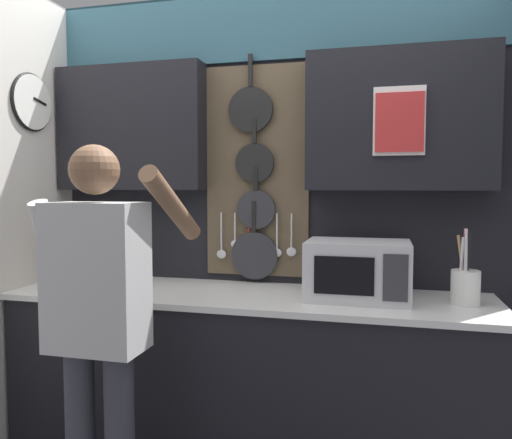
% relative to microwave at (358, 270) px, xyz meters
% --- Properties ---
extents(base_cabinet_counter, '(2.40, 0.64, 0.92)m').
position_rel_microwave_xyz_m(base_cabinet_counter, '(-0.54, -0.01, -0.60)').
color(base_cabinet_counter, black).
rests_on(base_cabinet_counter, ground_plane).
extents(back_wall_unit, '(2.97, 0.23, 2.51)m').
position_rel_microwave_xyz_m(back_wall_unit, '(-0.54, 0.27, 0.45)').
color(back_wall_unit, black).
rests_on(back_wall_unit, ground_plane).
extents(microwave, '(0.48, 0.35, 0.28)m').
position_rel_microwave_xyz_m(microwave, '(0.00, 0.00, 0.00)').
color(microwave, silver).
rests_on(microwave, base_cabinet_counter).
extents(knife_block, '(0.13, 0.16, 0.27)m').
position_rel_microwave_xyz_m(knife_block, '(-1.42, 0.00, -0.04)').
color(knife_block, brown).
rests_on(knife_block, base_cabinet_counter).
extents(utensil_crock, '(0.13, 0.13, 0.35)m').
position_rel_microwave_xyz_m(utensil_crock, '(0.48, 0.00, -0.05)').
color(utensil_crock, white).
rests_on(utensil_crock, base_cabinet_counter).
extents(person, '(0.54, 0.59, 1.62)m').
position_rel_microwave_xyz_m(person, '(-1.00, -0.63, -0.09)').
color(person, '#383842').
rests_on(person, ground_plane).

